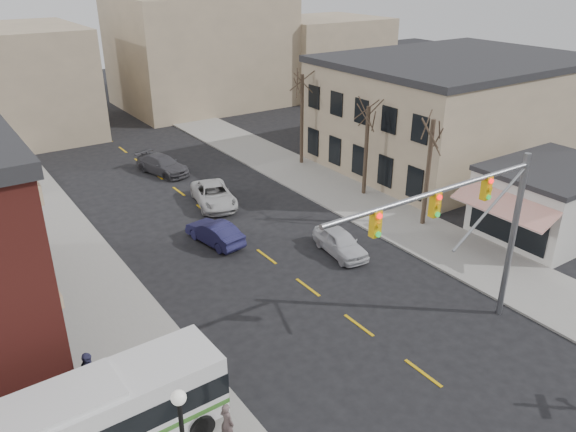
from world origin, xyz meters
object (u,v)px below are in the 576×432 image
at_px(car_d, 162,165).
at_px(car_c, 214,195).
at_px(traffic_signal_mast, 474,218).
at_px(pedestrian_near, 227,423).
at_px(pedestrian_far, 90,373).
at_px(car_b, 215,233).
at_px(street_lamp, 182,427).
at_px(car_a, 340,242).

bearing_deg(car_d, car_c, -103.07).
relative_size(traffic_signal_mast, pedestrian_near, 6.93).
height_order(traffic_signal_mast, pedestrian_far, traffic_signal_mast).
bearing_deg(car_b, street_lamp, 50.41).
relative_size(car_d, pedestrian_far, 2.66).
relative_size(car_a, car_c, 0.80).
bearing_deg(street_lamp, traffic_signal_mast, 5.51).
height_order(car_a, car_b, car_a).
xyz_separation_m(traffic_signal_mast, pedestrian_near, (-11.54, 0.31, -4.88)).
height_order(traffic_signal_mast, street_lamp, traffic_signal_mast).
height_order(car_b, car_c, car_c).
bearing_deg(car_b, pedestrian_far, 32.29).
bearing_deg(car_d, traffic_signal_mast, -100.73).
xyz_separation_m(car_b, pedestrian_far, (-9.88, -8.87, 0.36)).
height_order(traffic_signal_mast, car_b, traffic_signal_mast).
height_order(traffic_signal_mast, car_d, traffic_signal_mast).
height_order(car_d, pedestrian_far, pedestrian_far).
bearing_deg(car_a, traffic_signal_mast, -86.42).
distance_m(pedestrian_near, pedestrian_far, 5.92).
relative_size(car_d, pedestrian_near, 3.09).
relative_size(traffic_signal_mast, car_c, 2.14).
xyz_separation_m(street_lamp, car_d, (11.15, 28.62, -2.60)).
relative_size(street_lamp, car_b, 1.08).
height_order(street_lamp, car_b, street_lamp).
bearing_deg(pedestrian_far, pedestrian_near, -92.52).
relative_size(car_b, pedestrian_far, 2.25).
height_order(street_lamp, pedestrian_near, street_lamp).
relative_size(traffic_signal_mast, car_b, 2.65).
distance_m(car_c, car_d, 7.92).
relative_size(street_lamp, car_c, 0.87).
xyz_separation_m(pedestrian_near, pedestrian_far, (-3.15, 5.01, 0.13)).
bearing_deg(pedestrian_far, car_d, 26.49).
bearing_deg(car_c, pedestrian_far, -118.20).
bearing_deg(car_c, car_a, -61.95).
height_order(traffic_signal_mast, pedestrian_near, traffic_signal_mast).
bearing_deg(car_c, car_b, -103.39).
bearing_deg(pedestrian_far, car_a, -21.16).
xyz_separation_m(traffic_signal_mast, car_b, (-4.82, 14.19, -5.11)).
distance_m(street_lamp, car_a, 17.81).
relative_size(pedestrian_near, pedestrian_far, 0.86).
bearing_deg(traffic_signal_mast, car_b, 108.75).
bearing_deg(car_a, pedestrian_far, -159.53).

